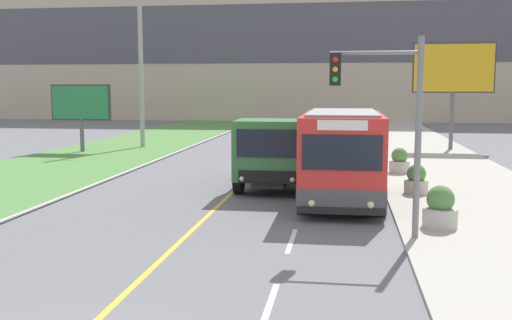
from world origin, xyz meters
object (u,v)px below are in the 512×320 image
object	(u,v)px
utility_pole_far	(141,62)
billboard_large	(454,71)
traffic_light_mast	(390,111)
city_bus	(342,157)
planter_round_second	(416,181)
planter_round_near	(440,209)
billboard_small	(81,105)
planter_round_third	(399,162)
dump_truck	(274,154)
car_distant	(303,137)

from	to	relation	value
utility_pole_far	billboard_large	size ratio (longest dim) A/B	1.64
utility_pole_far	traffic_light_mast	distance (m)	25.40
city_bus	planter_round_second	world-z (taller)	city_bus
planter_round_near	planter_round_second	xyz separation A→B (m)	(-0.04, 5.14, -0.04)
billboard_small	billboard_large	bearing A→B (deg)	10.76
city_bus	billboard_small	world-z (taller)	billboard_small
utility_pole_far	planter_round_third	xyz separation A→B (m)	(15.08, -9.76, -4.77)
utility_pole_far	traffic_light_mast	bearing A→B (deg)	-57.07
billboard_small	planter_round_near	distance (m)	24.68
dump_truck	planter_round_second	bearing A→B (deg)	-5.41
car_distant	planter_round_second	size ratio (longest dim) A/B	4.09
billboard_small	planter_round_third	world-z (taller)	billboard_small
dump_truck	car_distant	xyz separation A→B (m)	(0.06, 15.27, -0.65)
city_bus	utility_pole_far	size ratio (longest dim) A/B	0.58
planter_round_second	planter_round_near	bearing A→B (deg)	-89.58
car_distant	traffic_light_mast	xyz separation A→B (m)	(3.63, -22.10, 2.57)
billboard_large	planter_round_third	size ratio (longest dim) A/B	5.79
utility_pole_far	traffic_light_mast	xyz separation A→B (m)	(13.76, -21.25, -2.08)
dump_truck	utility_pole_far	size ratio (longest dim) A/B	0.58
dump_truck	planter_round_third	world-z (taller)	dump_truck
dump_truck	planter_round_near	xyz separation A→B (m)	(5.18, -5.63, -0.75)
utility_pole_far	planter_round_second	world-z (taller)	utility_pole_far
planter_round_near	utility_pole_far	bearing A→B (deg)	127.27
city_bus	utility_pole_far	world-z (taller)	utility_pole_far
planter_round_near	planter_round_third	world-z (taller)	planter_round_near
dump_truck	planter_round_second	distance (m)	5.22
planter_round_near	car_distant	bearing A→B (deg)	103.76
billboard_small	planter_round_near	xyz separation A→B (m)	(17.86, -16.88, -2.21)
billboard_small	planter_round_second	bearing A→B (deg)	-33.37
dump_truck	car_distant	distance (m)	15.28
dump_truck	city_bus	bearing A→B (deg)	-42.34
utility_pole_far	billboard_large	distance (m)	19.09
traffic_light_mast	billboard_small	xyz separation A→B (m)	(-16.37, 18.09, -0.47)
dump_truck	utility_pole_far	bearing A→B (deg)	124.95
utility_pole_far	planter_round_third	bearing A→B (deg)	-32.90
car_distant	planter_round_third	size ratio (longest dim) A/B	3.87
utility_pole_far	planter_round_second	size ratio (longest dim) A/B	10.05
traffic_light_mast	city_bus	bearing A→B (deg)	104.32
traffic_light_mast	billboard_small	distance (m)	24.40
dump_truck	planter_round_second	xyz separation A→B (m)	(5.14, -0.49, -0.79)
dump_truck	planter_round_near	world-z (taller)	dump_truck
billboard_large	planter_round_second	xyz separation A→B (m)	(-3.84, -15.86, -4.20)
car_distant	planter_round_second	distance (m)	16.56
city_bus	planter_round_near	distance (m)	4.36
billboard_large	utility_pole_far	bearing A→B (deg)	-177.13
city_bus	dump_truck	distance (m)	3.43
car_distant	traffic_light_mast	size ratio (longest dim) A/B	0.85
utility_pole_far	billboard_large	xyz separation A→B (m)	(19.06, 0.96, -0.59)
city_bus	planter_round_second	bearing A→B (deg)	34.87
city_bus	billboard_small	xyz separation A→B (m)	(-15.22, 13.56, 1.25)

